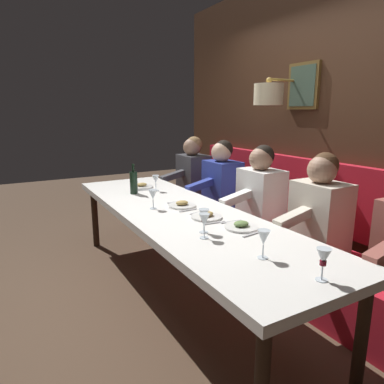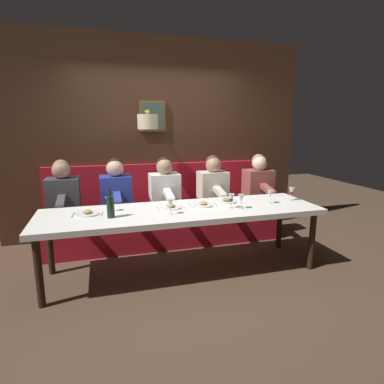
{
  "view_description": "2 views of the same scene",
  "coord_description": "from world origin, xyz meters",
  "views": [
    {
      "loc": [
        -1.26,
        -2.43,
        1.53
      ],
      "look_at": [
        0.05,
        -0.12,
        0.92
      ],
      "focal_mm": 32.35,
      "sensor_mm": 36.0,
      "label": 1
    },
    {
      "loc": [
        -3.31,
        0.85,
        1.67
      ],
      "look_at": [
        0.05,
        -0.12,
        0.92
      ],
      "focal_mm": 29.75,
      "sensor_mm": 36.0,
      "label": 2
    }
  ],
  "objects": [
    {
      "name": "ground_plane",
      "position": [
        0.0,
        0.0,
        0.0
      ],
      "size": [
        12.0,
        12.0,
        0.0
      ],
      "primitive_type": "plane",
      "color": "#4C3828"
    },
    {
      "name": "wine_glass_4",
      "position": [
        -0.03,
        -1.06,
        0.86
      ],
      "size": [
        0.07,
        0.07,
        0.16
      ],
      "color": "silver",
      "rests_on": "dining_table"
    },
    {
      "name": "diner_middle",
      "position": [
        0.88,
        0.03,
        0.82
      ],
      "size": [
        0.6,
        0.4,
        0.79
      ],
      "color": "white",
      "rests_on": "banquette_bench"
    },
    {
      "name": "diner_near",
      "position": [
        0.88,
        -0.67,
        0.82
      ],
      "size": [
        0.6,
        0.4,
        0.79
      ],
      "color": "beige",
      "rests_on": "banquette_bench"
    },
    {
      "name": "banquette_bench",
      "position": [
        0.89,
        0.0,
        0.23
      ],
      "size": [
        0.52,
        3.3,
        0.45
      ],
      "primitive_type": "cube",
      "color": "red",
      "rests_on": "ground_plane"
    },
    {
      "name": "diner_far",
      "position": [
        0.88,
        0.68,
        0.82
      ],
      "size": [
        0.6,
        0.4,
        0.79
      ],
      "color": "#283893",
      "rests_on": "banquette_bench"
    },
    {
      "name": "place_setting_2",
      "position": [
        0.07,
        1.02,
        0.75
      ],
      "size": [
        0.24,
        0.32,
        0.05
      ],
      "color": "silver",
      "rests_on": "dining_table"
    },
    {
      "name": "back_wall_panel",
      "position": [
        1.46,
        0.0,
        1.36
      ],
      "size": [
        0.59,
        4.5,
        2.9
      ],
      "color": "#422819",
      "rests_on": "ground_plane"
    },
    {
      "name": "wine_glass_0",
      "position": [
        -0.16,
        0.18,
        0.86
      ],
      "size": [
        0.07,
        0.07,
        0.16
      ],
      "color": "silver",
      "rests_on": "dining_table"
    },
    {
      "name": "place_setting_3",
      "position": [
        0.18,
        -0.59,
        0.75
      ],
      "size": [
        0.24,
        0.32,
        0.05
      ],
      "color": "silver",
      "rests_on": "dining_table"
    },
    {
      "name": "place_setting_1",
      "position": [
        0.09,
        -0.27,
        0.75
      ],
      "size": [
        0.24,
        0.32,
        0.05
      ],
      "color": "silver",
      "rests_on": "dining_table"
    },
    {
      "name": "diner_farthest",
      "position": [
        0.88,
        1.33,
        0.82
      ],
      "size": [
        0.6,
        0.4,
        0.79
      ],
      "color": "#3D3D42",
      "rests_on": "banquette_bench"
    },
    {
      "name": "wine_glass_2",
      "position": [
        0.04,
        -1.4,
        0.86
      ],
      "size": [
        0.07,
        0.07,
        0.16
      ],
      "color": "silver",
      "rests_on": "dining_table"
    },
    {
      "name": "wine_bottle",
      "position": [
        -0.11,
        0.78,
        0.86
      ],
      "size": [
        0.08,
        0.08,
        0.3
      ],
      "color": "black",
      "rests_on": "dining_table"
    },
    {
      "name": "wine_glass_3",
      "position": [
        -0.1,
        -0.54,
        0.86
      ],
      "size": [
        0.07,
        0.07,
        0.16
      ],
      "color": "silver",
      "rests_on": "dining_table"
    },
    {
      "name": "wine_glass_1",
      "position": [
        -0.15,
        -0.63,
        0.86
      ],
      "size": [
        0.07,
        0.07,
        0.16
      ],
      "color": "silver",
      "rests_on": "dining_table"
    },
    {
      "name": "wine_glass_5",
      "position": [
        0.14,
        0.79,
        0.86
      ],
      "size": [
        0.07,
        0.07,
        0.16
      ],
      "color": "silver",
      "rests_on": "dining_table"
    },
    {
      "name": "place_setting_0",
      "position": [
        0.09,
        0.12,
        0.75
      ],
      "size": [
        0.24,
        0.32,
        0.05
      ],
      "color": "silver",
      "rests_on": "dining_table"
    },
    {
      "name": "dining_table",
      "position": [
        0.0,
        0.0,
        0.68
      ],
      "size": [
        0.9,
        3.1,
        0.74
      ],
      "color": "silver",
      "rests_on": "ground_plane"
    }
  ]
}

